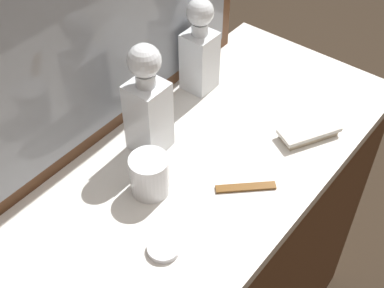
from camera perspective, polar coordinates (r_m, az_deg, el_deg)
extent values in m
cube|color=brown|center=(1.58, 0.00, -14.67)|extent=(1.13, 0.50, 0.90)
cube|color=silver|center=(1.20, 0.00, -3.26)|extent=(1.17, 0.52, 0.03)
cube|color=white|center=(1.36, 0.82, 8.95)|extent=(0.08, 0.08, 0.16)
cube|color=#9E5619|center=(1.38, 0.81, 8.01)|extent=(0.06, 0.06, 0.11)
cylinder|color=white|center=(1.31, 0.86, 12.37)|extent=(0.04, 0.04, 0.03)
sphere|color=white|center=(1.28, 0.88, 14.09)|extent=(0.07, 0.07, 0.07)
cube|color=white|center=(1.19, -4.57, 3.09)|extent=(0.08, 0.08, 0.18)
cube|color=#9E5619|center=(1.21, -4.47, 1.81)|extent=(0.07, 0.07, 0.11)
cylinder|color=white|center=(1.12, -4.87, 7.10)|extent=(0.04, 0.04, 0.03)
sphere|color=white|center=(1.09, -5.02, 9.09)|extent=(0.07, 0.07, 0.07)
cylinder|color=white|center=(1.12, -4.59, -3.33)|extent=(0.09, 0.09, 0.09)
cylinder|color=silver|center=(1.15, -4.48, -4.66)|extent=(0.08, 0.08, 0.01)
cube|color=#B7A88C|center=(1.29, 12.49, 1.06)|extent=(0.14, 0.11, 0.01)
cube|color=beige|center=(1.28, 12.57, 1.45)|extent=(0.16, 0.12, 0.01)
cylinder|color=silver|center=(1.05, -3.08, -11.19)|extent=(0.07, 0.07, 0.01)
cube|color=brown|center=(1.16, 5.83, -4.68)|extent=(0.11, 0.11, 0.01)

